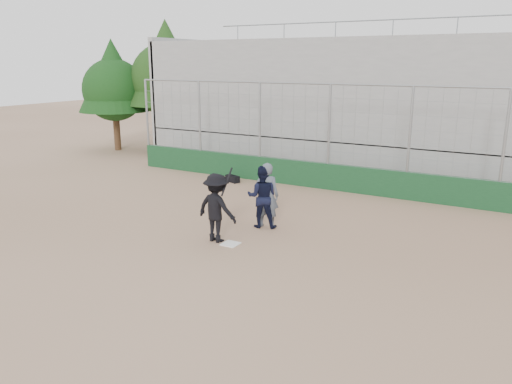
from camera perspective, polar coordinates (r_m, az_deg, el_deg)
The scene contains 10 objects.
ground at distance 13.62m, azimuth -2.92°, elevation -5.99°, with size 90.00×90.00×0.00m, color brown.
home_plate at distance 13.62m, azimuth -2.93°, elevation -5.94°, with size 0.44×0.44×0.02m, color white.
backstop at distance 19.40m, azimuth 8.21°, elevation 3.10°, with size 18.10×0.25×4.04m.
bleachers at distance 23.77m, azimuth 12.85°, elevation 9.79°, with size 20.25×6.70×6.98m.
tree_left at distance 28.15m, azimuth -10.16°, elevation 13.63°, with size 4.48×4.48×7.00m.
tree_right at distance 28.74m, azimuth -15.98°, elevation 12.06°, with size 3.84×3.84×6.00m.
batter_at_plate at distance 13.61m, azimuth -4.53°, elevation -1.81°, with size 1.29×0.84×2.04m.
catcher_crouched at distance 14.77m, azimuth 0.70°, elevation -1.74°, with size 1.09×0.96×1.26m.
umpire at distance 14.76m, azimuth 1.26°, elevation -0.73°, with size 0.71×0.47×1.76m, color #4E5763.
equipment_bag at distance 20.53m, azimuth -2.70°, elevation 1.54°, with size 0.70×0.48×0.31m.
Camera 1 is at (6.89, -10.73, 4.81)m, focal length 35.00 mm.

